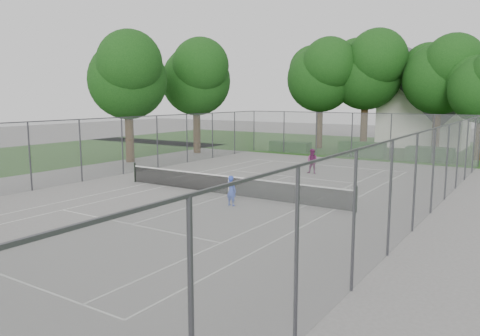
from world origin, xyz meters
The scene contains 16 objects.
ground centered at (0.00, 0.00, 0.00)m, with size 120.00×120.00×0.00m, color slate.
grass_far centered at (0.00, 26.00, 0.00)m, with size 60.00×20.00×0.00m, color #1E4513.
court_markings centered at (0.00, 0.00, 0.01)m, with size 11.03×23.83×0.01m.
tennis_net centered at (0.00, 0.00, 0.51)m, with size 12.87×0.10×1.10m.
perimeter_fence centered at (0.00, 0.00, 1.81)m, with size 18.08×34.08×3.52m.
tree_far_left centered at (-4.88, 21.93, 6.86)m, with size 6.94×6.34×9.98m.
tree_far_midleft centered at (-1.22, 23.67, 7.30)m, with size 7.39×6.74×10.62m.
tree_far_midright centered at (5.05, 23.45, 6.70)m, with size 6.79×6.20×9.76m.
tree_side_back centered at (-12.09, 12.81, 6.52)m, with size 6.61×6.03×9.50m.
tree_side_front centered at (-12.65, 5.63, 6.40)m, with size 6.48×5.92×9.32m.
hedge_left centered at (-5.79, 17.77, 0.45)m, with size 3.59×1.08×0.90m, color #173F14.
hedge_mid centered at (0.46, 18.22, 0.57)m, with size 3.65×1.04×1.15m, color #173F14.
hedge_right centered at (5.59, 18.39, 0.51)m, with size 3.38×1.24×1.01m, color #173F14.
house centered at (2.80, 29.01, 3.82)m, with size 7.62×5.90×9.48m.
girl_player centered at (1.38, -1.80, 0.67)m, with size 0.49×0.32×1.34m, color #2F48B3.
woman_player centered at (0.74, 8.10, 0.78)m, with size 0.75×0.59×1.55m, color #6C2455.
Camera 1 is at (12.70, -18.38, 4.73)m, focal length 35.00 mm.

